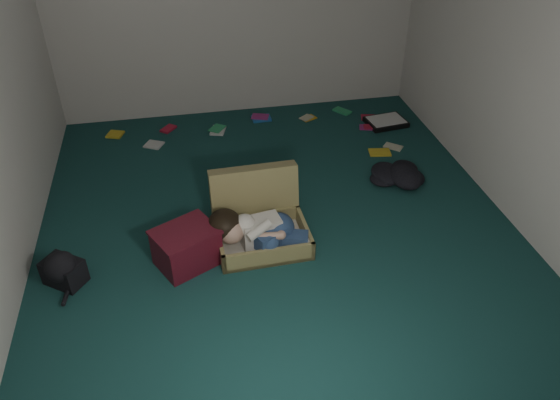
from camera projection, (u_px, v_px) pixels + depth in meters
name	position (u px, v px, depth m)	size (l,w,h in m)	color
floor	(277.00, 223.00, 4.72)	(4.50, 4.50, 0.00)	#16403E
wall_front	(383.00, 306.00, 2.17)	(4.50, 4.50, 0.00)	silver
wall_right	(525.00, 62.00, 4.29)	(4.50, 4.50, 0.00)	silver
suitcase	(259.00, 220.00, 4.50)	(0.76, 0.74, 0.54)	#978C53
person	(257.00, 230.00, 4.32)	(0.80, 0.38, 0.34)	white
maroon_bin	(187.00, 247.00, 4.21)	(0.58, 0.54, 0.32)	#52101D
backpack	(64.00, 271.00, 4.07)	(0.36, 0.29, 0.22)	black
clothing_pile	(396.00, 172.00, 5.25)	(0.46, 0.38, 0.15)	black
paper_tray	(386.00, 122.00, 6.20)	(0.47, 0.38, 0.06)	black
book_scatter	(280.00, 130.00, 6.09)	(3.08, 1.21, 0.02)	gold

